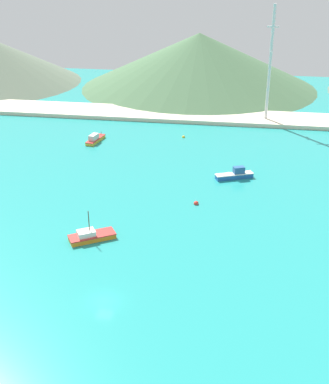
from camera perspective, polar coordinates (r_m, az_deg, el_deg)
ground at (r=108.51m, az=-2.43°, el=-2.57°), size 260.00×280.00×0.50m
fishing_boat_2 at (r=126.23m, az=7.71°, el=1.90°), size 9.28×5.59×2.85m
fishing_boat_3 at (r=99.84m, az=-8.04°, el=-4.76°), size 9.12×7.40×6.01m
fishing_boat_7 at (r=150.99m, az=-7.59°, el=5.76°), size 3.73×8.95×2.42m
buoy_1 at (r=112.69m, az=3.46°, el=-1.25°), size 1.08×1.08×1.08m
buoy_2 at (r=153.60m, az=2.08°, el=6.01°), size 0.87×0.87×0.87m
beach_strip at (r=173.36m, az=2.26°, el=8.37°), size 247.00×15.14×1.20m
hill_central at (r=211.65m, az=3.78°, el=14.11°), size 92.72×92.72×21.01m
radio_tower at (r=166.67m, az=11.43°, el=13.48°), size 3.57×2.86×35.70m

